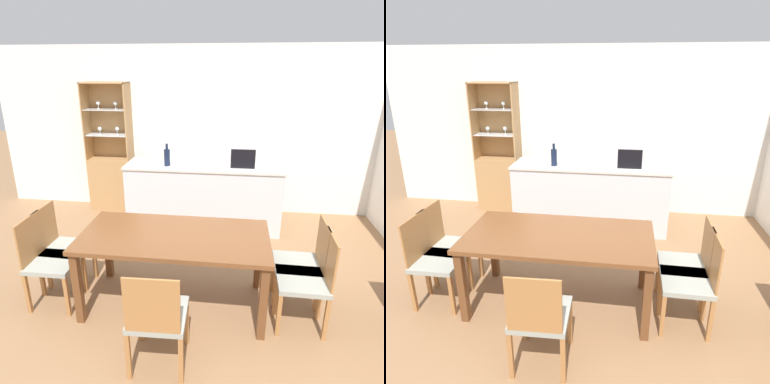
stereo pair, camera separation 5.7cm
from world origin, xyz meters
TOP-DOWN VIEW (x-y plane):
  - ground_plane at (0.00, 0.00)m, footprint 18.00×18.00m
  - wall_back at (0.00, 2.63)m, footprint 6.80×0.06m
  - kitchen_counter at (0.02, 1.91)m, footprint 2.20×0.62m
  - display_cabinet at (-1.54, 2.44)m, footprint 0.69×0.35m
  - dining_table at (-0.08, 0.11)m, footprint 1.76×0.88m
  - dining_chair_side_right_far at (1.13, 0.24)m, footprint 0.44×0.44m
  - dining_chair_head_near at (-0.08, -0.66)m, footprint 0.45×0.45m
  - dining_chair_side_right_near at (1.13, -0.02)m, footprint 0.44×0.44m
  - dining_chair_side_left_near at (-1.30, -0.02)m, footprint 0.44×0.44m
  - dining_chair_side_left_far at (-1.30, 0.25)m, footprint 0.45×0.45m
  - microwave at (0.62, 1.93)m, footprint 0.50×0.40m
  - wine_bottle at (-0.48, 1.81)m, footprint 0.08×0.08m

SIDE VIEW (x-z plane):
  - ground_plane at x=0.00m, z-range 0.00..0.00m
  - dining_chair_side_right_far at x=1.13m, z-range 0.01..0.92m
  - dining_chair_head_near at x=-0.08m, z-range 0.01..0.92m
  - dining_chair_side_right_near at x=1.13m, z-range 0.01..0.92m
  - dining_chair_side_left_near at x=-1.30m, z-range 0.01..0.92m
  - dining_chair_side_left_far at x=-1.30m, z-range 0.01..0.92m
  - kitchen_counter at x=0.02m, z-range 0.00..0.94m
  - display_cabinet at x=-1.54m, z-range -0.42..1.60m
  - dining_table at x=-0.08m, z-range 0.29..1.05m
  - wine_bottle at x=-0.48m, z-range 0.91..1.22m
  - microwave at x=0.62m, z-range 0.94..1.24m
  - wall_back at x=0.00m, z-range 0.00..2.55m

